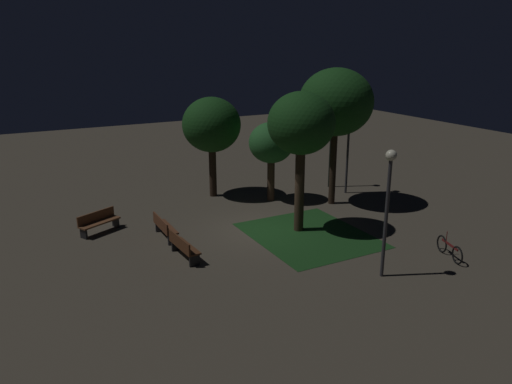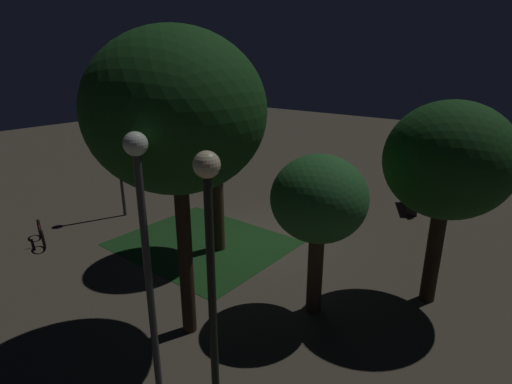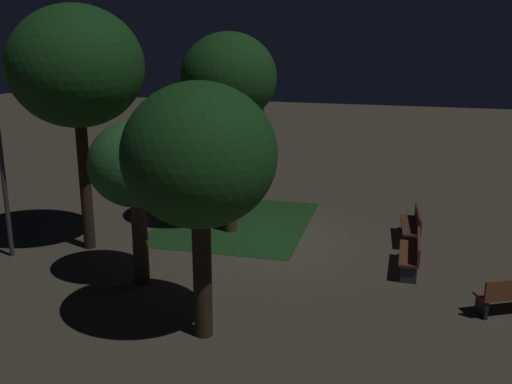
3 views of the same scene
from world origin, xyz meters
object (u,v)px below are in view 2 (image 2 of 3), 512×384
at_px(bench_path_side, 297,192).
at_px(tree_lawn_side, 319,201).
at_px(bench_back_row, 412,198).
at_px(lamp_post_near_wall, 117,140).
at_px(tree_back_left, 176,113).
at_px(lamp_post_path_center, 211,262).
at_px(tree_tall_center, 215,111).
at_px(bench_front_left, 344,203).
at_px(lamp_post_plaza_east, 144,235).
at_px(bicycle, 41,233).
at_px(tree_left_canopy, 448,162).

relative_size(bench_path_side, tree_lawn_side, 0.47).
bearing_deg(bench_back_row, lamp_post_near_wall, 41.65).
distance_m(tree_back_left, lamp_post_path_center, 3.33).
distance_m(bench_back_row, tree_tall_center, 9.21).
bearing_deg(bench_back_row, bench_path_side, 28.24).
relative_size(bench_front_left, lamp_post_plaza_east, 0.37).
distance_m(lamp_post_path_center, bicycle, 10.16).
bearing_deg(tree_lawn_side, bench_path_side, -54.11).
distance_m(bench_back_row, tree_left_canopy, 7.39).
bearing_deg(lamp_post_plaza_east, lamp_post_path_center, -175.49).
relative_size(tree_lawn_side, lamp_post_plaza_east, 0.80).
bearing_deg(tree_tall_center, tree_lawn_side, 166.40).
bearing_deg(lamp_post_path_center, tree_lawn_side, -81.88).
relative_size(bench_front_left, bench_back_row, 0.99).
height_order(bench_front_left, bench_back_row, same).
height_order(bench_front_left, tree_tall_center, tree_tall_center).
bearing_deg(lamp_post_plaza_east, bench_path_side, -69.97).
height_order(bench_back_row, lamp_post_plaza_east, lamp_post_plaza_east).
distance_m(bench_path_side, lamp_post_plaza_east, 11.36).
height_order(lamp_post_plaza_east, lamp_post_near_wall, lamp_post_plaza_east).
xyz_separation_m(tree_lawn_side, lamp_post_plaza_east, (0.76, 4.09, 0.43)).
height_order(tree_lawn_side, lamp_post_plaza_east, lamp_post_plaza_east).
relative_size(bench_path_side, lamp_post_path_center, 0.38).
relative_size(lamp_post_path_center, lamp_post_near_wall, 1.10).
bearing_deg(tree_left_canopy, tree_back_left, 50.03).
relative_size(tree_left_canopy, bicycle, 3.07).
bearing_deg(tree_left_canopy, bench_back_row, -68.36).
bearing_deg(tree_left_canopy, bench_path_side, -31.43).
relative_size(tree_lawn_side, lamp_post_near_wall, 0.90).
height_order(tree_back_left, lamp_post_plaza_east, tree_back_left).
height_order(tree_left_canopy, lamp_post_path_center, tree_left_canopy).
distance_m(bench_front_left, tree_back_left, 9.71).
height_order(bench_back_row, tree_tall_center, tree_tall_center).
distance_m(tree_left_canopy, tree_back_left, 6.16).
bearing_deg(bicycle, lamp_post_near_wall, -90.38).
bearing_deg(tree_tall_center, bicycle, 34.37).
xyz_separation_m(bench_back_row, lamp_post_path_center, (-0.99, 12.43, 2.75)).
relative_size(tree_left_canopy, lamp_post_near_wall, 1.15).
bearing_deg(bench_path_side, tree_back_left, 107.33).
bearing_deg(tree_tall_center, bench_front_left, -108.90).
relative_size(tree_back_left, lamp_post_near_wall, 1.49).
bearing_deg(bench_back_row, tree_lawn_side, 92.88).
xyz_separation_m(tree_lawn_side, lamp_post_near_wall, (9.02, -0.81, 0.11)).
height_order(bench_front_left, lamp_post_path_center, lamp_post_path_center).
distance_m(tree_lawn_side, bicycle, 9.68).
bearing_deg(tree_lawn_side, lamp_post_near_wall, -5.13).
height_order(bench_front_left, tree_left_canopy, tree_left_canopy).
bearing_deg(tree_left_canopy, bench_front_left, -42.67).
distance_m(tree_back_left, bicycle, 8.52).
height_order(tree_tall_center, lamp_post_path_center, tree_tall_center).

